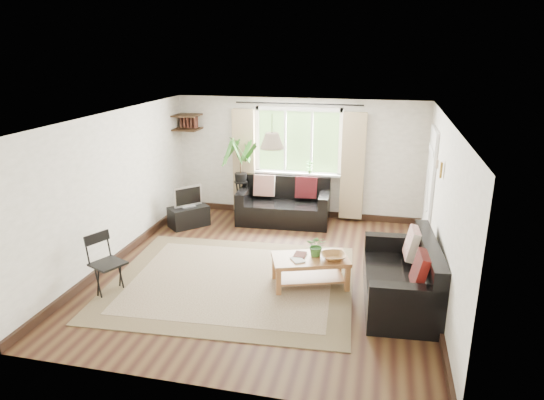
% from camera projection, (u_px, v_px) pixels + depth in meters
% --- Properties ---
extents(floor, '(5.50, 5.50, 0.00)m').
position_uv_depth(floor, '(266.00, 272.00, 7.56)').
color(floor, black).
rests_on(floor, ground).
extents(ceiling, '(5.50, 5.50, 0.00)m').
position_uv_depth(ceiling, '(266.00, 117.00, 6.83)').
color(ceiling, white).
rests_on(ceiling, floor).
extents(wall_back, '(5.00, 0.02, 2.40)m').
position_uv_depth(wall_back, '(298.00, 158.00, 9.75)').
color(wall_back, beige).
rests_on(wall_back, floor).
extents(wall_front, '(5.00, 0.02, 2.40)m').
position_uv_depth(wall_front, '(198.00, 282.00, 4.64)').
color(wall_front, beige).
rests_on(wall_front, floor).
extents(wall_left, '(0.02, 5.50, 2.40)m').
position_uv_depth(wall_left, '(114.00, 188.00, 7.73)').
color(wall_left, beige).
rests_on(wall_left, floor).
extents(wall_right, '(0.02, 5.50, 2.40)m').
position_uv_depth(wall_right, '(442.00, 211.00, 6.66)').
color(wall_right, beige).
rests_on(wall_right, floor).
extents(rug, '(3.73, 3.26, 0.02)m').
position_uv_depth(rug, '(232.00, 281.00, 7.24)').
color(rug, '#B7A88E').
rests_on(rug, floor).
extents(window, '(2.50, 0.16, 2.16)m').
position_uv_depth(window, '(298.00, 142.00, 9.60)').
color(window, white).
rests_on(window, wall_back).
extents(door, '(0.06, 0.96, 2.06)m').
position_uv_depth(door, '(429.00, 190.00, 8.30)').
color(door, silver).
rests_on(door, wall_right).
extents(corner_shelf, '(0.50, 0.50, 0.34)m').
position_uv_depth(corner_shelf, '(187.00, 122.00, 9.79)').
color(corner_shelf, black).
rests_on(corner_shelf, wall_back).
extents(pendant_lamp, '(0.36, 0.36, 0.54)m').
position_uv_depth(pendant_lamp, '(272.00, 137.00, 7.31)').
color(pendant_lamp, beige).
rests_on(pendant_lamp, ceiling).
extents(wall_sconce, '(0.12, 0.12, 0.28)m').
position_uv_depth(wall_sconce, '(439.00, 167.00, 6.79)').
color(wall_sconce, beige).
rests_on(wall_sconce, wall_right).
extents(sofa_back, '(1.83, 0.99, 0.84)m').
position_uv_depth(sofa_back, '(284.00, 202.00, 9.56)').
color(sofa_back, black).
rests_on(sofa_back, floor).
extents(sofa_right, '(1.88, 1.04, 0.85)m').
position_uv_depth(sofa_right, '(400.00, 274.00, 6.54)').
color(sofa_right, black).
rests_on(sofa_right, floor).
extents(coffee_table, '(1.22, 0.92, 0.44)m').
position_uv_depth(coffee_table, '(310.00, 271.00, 7.06)').
color(coffee_table, '#975E31').
rests_on(coffee_table, floor).
extents(table_plant, '(0.29, 0.25, 0.32)m').
position_uv_depth(table_plant, '(317.00, 246.00, 7.00)').
color(table_plant, '#376E2C').
rests_on(table_plant, coffee_table).
extents(bowl, '(0.44, 0.44, 0.09)m').
position_uv_depth(bowl, '(334.00, 257.00, 6.92)').
color(bowl, brown).
rests_on(bowl, coffee_table).
extents(book_a, '(0.25, 0.27, 0.02)m').
position_uv_depth(book_a, '(293.00, 261.00, 6.87)').
color(book_a, silver).
rests_on(book_a, coffee_table).
extents(book_b, '(0.18, 0.24, 0.02)m').
position_uv_depth(book_b, '(294.00, 254.00, 7.08)').
color(book_b, '#4E261F').
rests_on(book_b, coffee_table).
extents(tv_stand, '(0.80, 0.82, 0.39)m').
position_uv_depth(tv_stand, '(189.00, 216.00, 9.42)').
color(tv_stand, black).
rests_on(tv_stand, floor).
extents(tv, '(0.52, 0.54, 0.43)m').
position_uv_depth(tv, '(188.00, 196.00, 9.29)').
color(tv, '#A5A5AA').
rests_on(tv, tv_stand).
extents(palm_stand, '(0.75, 0.75, 1.63)m').
position_uv_depth(palm_stand, '(241.00, 178.00, 9.75)').
color(palm_stand, black).
rests_on(palm_stand, floor).
extents(folding_chair, '(0.59, 0.59, 0.86)m').
position_uv_depth(folding_chair, '(108.00, 265.00, 6.79)').
color(folding_chair, black).
rests_on(folding_chair, floor).
extents(sill_plant, '(0.14, 0.10, 0.27)m').
position_uv_depth(sill_plant, '(309.00, 167.00, 9.62)').
color(sill_plant, '#2D6023').
rests_on(sill_plant, window).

